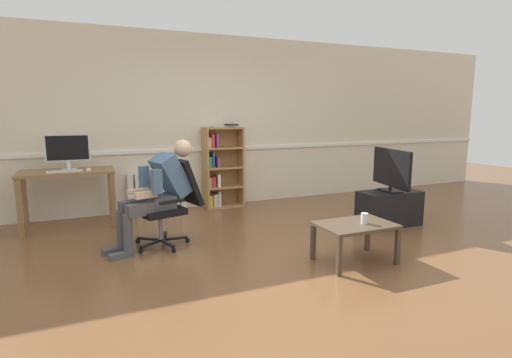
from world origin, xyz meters
The scene contains 14 objects.
ground_plane centered at (0.00, 0.00, 0.00)m, with size 18.00×18.00×0.00m, color brown.
back_wall centered at (0.00, 2.65, 1.35)m, with size 12.00×0.13×2.70m.
computer_desk centered at (-1.98, 2.15, 0.64)m, with size 1.15×0.61×0.76m.
imac_monitor centered at (-1.95, 2.23, 1.03)m, with size 0.55×0.14×0.47m.
keyboard centered at (-1.99, 2.01, 0.77)m, with size 0.43×0.12×0.02m, color silver.
computer_mouse centered at (-1.72, 2.03, 0.77)m, with size 0.06×0.10×0.03m, color white.
bookshelf centered at (0.23, 2.44, 0.63)m, with size 0.62×0.29×1.32m.
radiator centered at (-0.76, 2.54, 0.30)m, with size 0.88×0.08×0.60m.
office_chair centered at (-0.87, 0.93, 0.53)m, with size 0.78×0.65×0.98m.
person_seated centered at (-1.03, 0.88, 0.65)m, with size 1.04×0.57×1.20m.
tv_stand centered at (1.96, 0.52, 0.23)m, with size 0.83×0.42×0.46m.
tv_screen centered at (1.96, 0.52, 0.76)m, with size 0.26×0.85×0.57m.
coffee_table centered at (0.69, -0.41, 0.35)m, with size 0.76×0.52×0.40m.
drinking_glass centered at (0.77, -0.45, 0.46)m, with size 0.07×0.07×0.11m, color silver.
Camera 1 is at (-1.78, -3.56, 1.50)m, focal length 28.04 mm.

